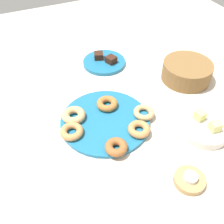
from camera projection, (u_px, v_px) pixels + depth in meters
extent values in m
plane|color=beige|center=(105.00, 122.00, 1.01)|extent=(2.40, 2.40, 0.00)
cylinder|color=#1E6B93|center=(105.00, 121.00, 1.01)|extent=(0.35, 0.35, 0.01)
torus|color=#AD6B33|center=(107.00, 104.00, 1.05)|extent=(0.11, 0.11, 0.03)
torus|color=#995B2D|center=(116.00, 147.00, 0.89)|extent=(0.10, 0.10, 0.03)
torus|color=tan|center=(144.00, 113.00, 1.01)|extent=(0.11, 0.11, 0.02)
torus|color=#C6844C|center=(139.00, 129.00, 0.95)|extent=(0.10, 0.10, 0.03)
torus|color=tan|center=(74.00, 115.00, 1.00)|extent=(0.13, 0.13, 0.03)
torus|color=#C6844C|center=(72.00, 131.00, 0.94)|extent=(0.09, 0.09, 0.03)
cylinder|color=#1E6B93|center=(104.00, 62.00, 1.29)|extent=(0.21, 0.21, 0.02)
cube|color=#381E14|center=(99.00, 56.00, 1.29)|extent=(0.06, 0.06, 0.03)
cube|color=#381E14|center=(111.00, 60.00, 1.27)|extent=(0.06, 0.06, 0.03)
cylinder|color=tan|center=(189.00, 180.00, 0.82)|extent=(0.10, 0.10, 0.02)
cylinder|color=silver|center=(191.00, 177.00, 0.80)|extent=(0.05, 0.05, 0.01)
cylinder|color=brown|center=(187.00, 71.00, 1.18)|extent=(0.24, 0.24, 0.09)
cylinder|color=silver|center=(203.00, 128.00, 0.97)|extent=(0.19, 0.19, 0.03)
cube|color=#DBD67A|center=(200.00, 115.00, 0.97)|extent=(0.04, 0.04, 0.04)
cube|color=#DBD67A|center=(215.00, 126.00, 0.93)|extent=(0.04, 0.04, 0.04)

